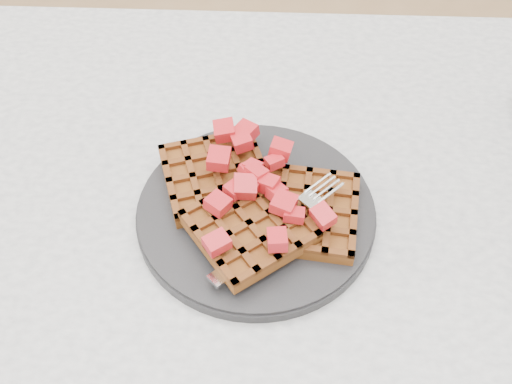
% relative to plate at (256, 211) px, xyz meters
% --- Properties ---
extents(table, '(1.20, 0.80, 0.75)m').
position_rel_plate_xyz_m(table, '(0.11, -0.01, -0.12)').
color(table, silver).
rests_on(table, ground).
extents(plate, '(0.25, 0.25, 0.02)m').
position_rel_plate_xyz_m(plate, '(0.00, 0.00, 0.00)').
color(plate, black).
rests_on(plate, table).
extents(waffles, '(0.22, 0.21, 0.03)m').
position_rel_plate_xyz_m(waffles, '(0.00, -0.00, 0.02)').
color(waffles, brown).
rests_on(waffles, plate).
extents(strawberry_pile, '(0.15, 0.15, 0.02)m').
position_rel_plate_xyz_m(strawberry_pile, '(0.00, 0.00, 0.05)').
color(strawberry_pile, '#A4000A').
rests_on(strawberry_pile, waffles).
extents(fork, '(0.14, 0.14, 0.02)m').
position_rel_plate_xyz_m(fork, '(0.03, -0.03, 0.02)').
color(fork, silver).
rests_on(fork, plate).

